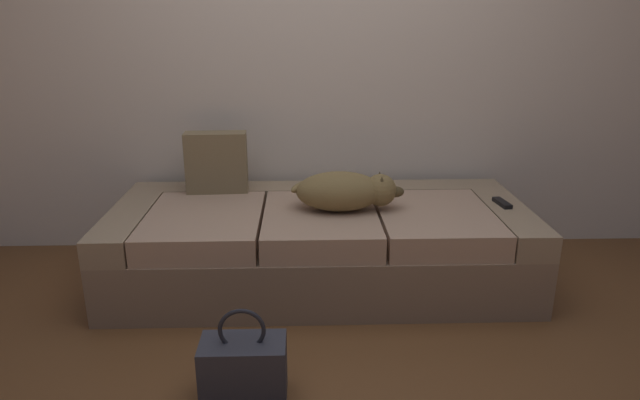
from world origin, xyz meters
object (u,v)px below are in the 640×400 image
Objects in this scene: couch at (320,244)px; handbag at (244,368)px; throw_pillow at (217,162)px; dog_tan at (346,191)px; tv_remote at (502,203)px.

couch reaches higher than handbag.
throw_pillow reaches higher than couch.
handbag is (-0.45, -0.92, -0.41)m from dog_tan.
couch is at bearing 72.10° from handbag.
dog_tan is at bearing 63.77° from handbag.
tv_remote is 0.44× the size of throw_pillow.
handbag is (0.25, -1.25, -0.47)m from throw_pillow.
throw_pillow is 1.36m from handbag.
dog_tan is 3.97× the size of tv_remote.
handbag is at bearing -116.23° from dog_tan.
handbag is (-0.32, -0.98, -0.09)m from couch.
couch is 0.74m from throw_pillow.
dog_tan reaches higher than handbag.
couch is 6.39× the size of throw_pillow.
throw_pillow is (-0.57, 0.27, 0.39)m from couch.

